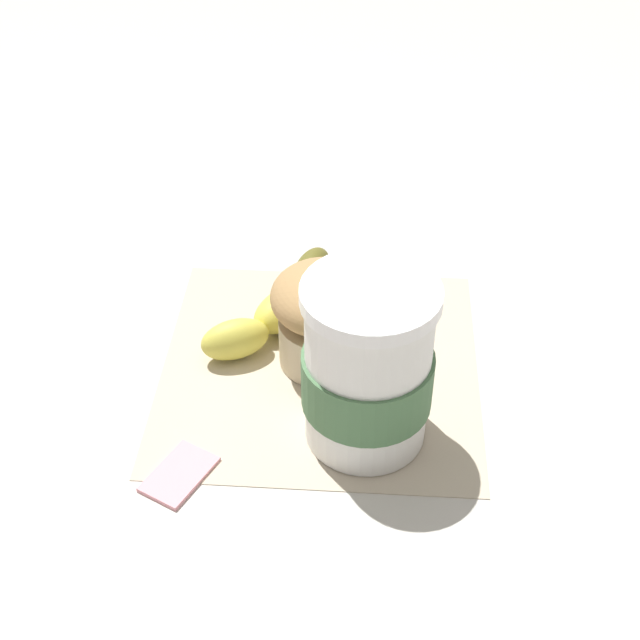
# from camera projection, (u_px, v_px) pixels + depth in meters

# --- Properties ---
(ground_plane) EXTENTS (3.00, 3.00, 0.00)m
(ground_plane) POSITION_uv_depth(u_px,v_px,m) (320.00, 368.00, 0.67)
(ground_plane) COLOR beige
(paper_napkin) EXTENTS (0.29, 0.29, 0.00)m
(paper_napkin) POSITION_uv_depth(u_px,v_px,m) (320.00, 367.00, 0.67)
(paper_napkin) COLOR beige
(paper_napkin) RESTS_ON ground_plane
(coffee_cup) EXTENTS (0.09, 0.09, 0.13)m
(coffee_cup) POSITION_uv_depth(u_px,v_px,m) (368.00, 368.00, 0.58)
(coffee_cup) COLOR white
(coffee_cup) RESTS_ON paper_napkin
(muffin) EXTENTS (0.08, 0.08, 0.08)m
(muffin) POSITION_uv_depth(u_px,v_px,m) (328.00, 315.00, 0.65)
(muffin) COLOR beige
(muffin) RESTS_ON paper_napkin
(banana) EXTENTS (0.08, 0.15, 0.03)m
(banana) POSITION_uv_depth(u_px,v_px,m) (280.00, 306.00, 0.70)
(banana) COLOR #D6CC4C
(banana) RESTS_ON paper_napkin
(sugar_packet) EXTENTS (0.04, 0.06, 0.01)m
(sugar_packet) POSITION_uv_depth(u_px,v_px,m) (179.00, 473.00, 0.59)
(sugar_packet) COLOR pink
(sugar_packet) RESTS_ON ground_plane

